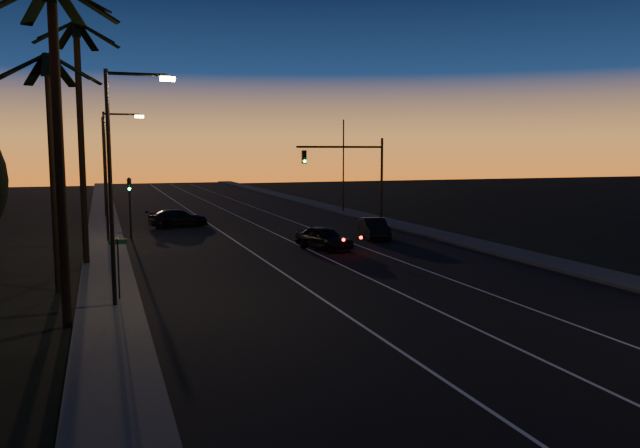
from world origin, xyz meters
name	(u,v)px	position (x,y,z in m)	size (l,w,h in m)	color
road	(307,253)	(0.00, 30.00, 0.01)	(20.00, 170.00, 0.01)	black
sidewalk_left	(107,263)	(-11.20, 30.00, 0.08)	(2.40, 170.00, 0.16)	#343432
sidewalk_right	(470,242)	(11.20, 30.00, 0.08)	(2.40, 170.00, 0.16)	#343432
lane_stripe_left	(257,256)	(-3.00, 30.00, 0.02)	(0.12, 160.00, 0.01)	silver
lane_stripe_mid	(315,252)	(0.50, 30.00, 0.02)	(0.12, 160.00, 0.01)	silver
lane_stripe_right	(369,249)	(4.00, 30.00, 0.02)	(0.12, 160.00, 0.01)	silver
palm_near	(58,119)	(-12.60, 18.00, 7.07)	(4.25, 4.16, 11.53)	black
palm_mid	(52,145)	(-13.20, 24.00, 6.25)	(4.25, 4.16, 10.03)	black
palm_far	(80,119)	(-12.20, 30.00, 7.61)	(4.25, 4.16, 12.53)	black
streetlight_left_near	(118,169)	(-10.70, 20.00, 5.32)	(2.55, 0.26, 9.00)	black
streetlight_left_far	(111,166)	(-10.69, 38.00, 5.06)	(2.55, 0.26, 8.50)	black
street_sign	(118,262)	(-10.80, 21.00, 1.66)	(0.70, 0.06, 2.60)	black
signal_mast	(354,167)	(7.14, 39.99, 4.78)	(7.10, 0.41, 7.00)	black
signal_post	(130,197)	(-9.50, 39.98, 2.89)	(0.28, 0.37, 4.20)	black
far_pole_left	(104,168)	(-11.00, 55.00, 4.50)	(0.14, 0.14, 9.00)	black
far_pole_right	(343,166)	(11.00, 52.00, 4.50)	(0.14, 0.14, 9.00)	black
lead_car	(324,238)	(1.42, 30.89, 0.72)	(3.21, 4.88, 1.41)	black
right_car	(374,229)	(6.22, 34.10, 0.72)	(2.36, 4.50, 1.41)	black
cross_car	(178,218)	(-5.65, 45.34, 0.71)	(5.16, 3.26, 1.39)	black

